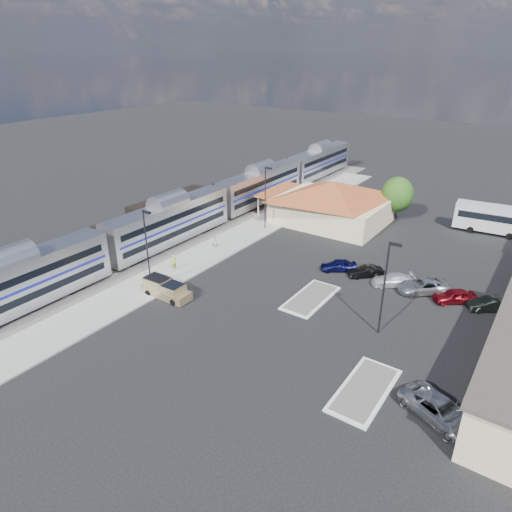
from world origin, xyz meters
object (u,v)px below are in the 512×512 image
Objects in this scene: pickup_truck at (166,289)px; station_depot at (332,202)px; coach_bus at (503,219)px; suv at (440,410)px.

station_depot is at bearing -8.50° from pickup_truck.
coach_bus is (25.56, 38.84, 1.37)m from pickup_truck.
coach_bus is (-2.32, 40.45, 1.46)m from suv.
pickup_truck is 0.94× the size of suv.
suv is 0.47× the size of coach_bus.
coach_bus is at bearing -34.42° from pickup_truck.
station_depot is 3.35× the size of pickup_truck.
pickup_truck is at bearing -97.43° from station_depot.
station_depot reaches higher than suv.
pickup_truck is at bearing 110.31° from suv.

